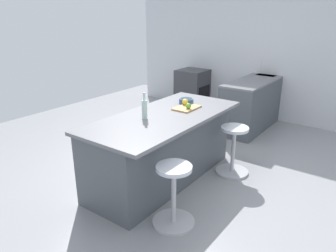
% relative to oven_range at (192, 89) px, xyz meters
% --- Properties ---
extents(ground_plane, '(7.81, 7.81, 0.00)m').
position_rel_oven_range_xyz_m(ground_plane, '(2.66, 1.43, -0.43)').
color(ground_plane, gray).
extents(interior_partition_left, '(0.12, 5.94, 2.73)m').
position_rel_oven_range_xyz_m(interior_partition_left, '(-0.35, 1.43, 0.93)').
color(interior_partition_left, silver).
rests_on(interior_partition_left, ground_plane).
extents(sink_cabinet, '(2.41, 0.60, 1.18)m').
position_rel_oven_range_xyz_m(sink_cabinet, '(-0.00, 1.55, 0.02)').
color(sink_cabinet, '#4C5156').
rests_on(sink_cabinet, ground_plane).
extents(oven_range, '(0.60, 0.61, 0.87)m').
position_rel_oven_range_xyz_m(oven_range, '(0.00, 0.00, 0.00)').
color(oven_range, '#38383D').
rests_on(oven_range, ground_plane).
extents(kitchen_island, '(2.17, 0.99, 0.88)m').
position_rel_oven_range_xyz_m(kitchen_island, '(2.96, 1.40, 0.01)').
color(kitchen_island, '#4C5156').
rests_on(kitchen_island, ground_plane).
extents(stool_by_window, '(0.44, 0.44, 0.66)m').
position_rel_oven_range_xyz_m(stool_by_window, '(2.27, 2.07, -0.12)').
color(stool_by_window, '#B7B7BC').
rests_on(stool_by_window, ground_plane).
extents(stool_middle, '(0.44, 0.44, 0.66)m').
position_rel_oven_range_xyz_m(stool_middle, '(3.64, 2.07, -0.12)').
color(stool_middle, '#B7B7BC').
rests_on(stool_middle, ground_plane).
extents(cutting_board, '(0.36, 0.24, 0.02)m').
position_rel_oven_range_xyz_m(cutting_board, '(2.57, 1.51, 0.46)').
color(cutting_board, tan).
rests_on(cutting_board, kitchen_island).
extents(apple_green, '(0.07, 0.07, 0.07)m').
position_rel_oven_range_xyz_m(apple_green, '(2.62, 1.57, 0.50)').
color(apple_green, '#609E2D').
rests_on(apple_green, cutting_board).
extents(apple_yellow, '(0.08, 0.08, 0.08)m').
position_rel_oven_range_xyz_m(apple_yellow, '(2.49, 1.44, 0.51)').
color(apple_yellow, gold).
rests_on(apple_yellow, cutting_board).
extents(water_bottle, '(0.06, 0.06, 0.31)m').
position_rel_oven_range_xyz_m(water_bottle, '(3.20, 1.34, 0.57)').
color(water_bottle, silver).
rests_on(water_bottle, kitchen_island).
extents(fruit_bowl, '(0.19, 0.19, 0.07)m').
position_rel_oven_range_xyz_m(fruit_bowl, '(2.37, 1.38, 0.49)').
color(fruit_bowl, '#334C6B').
rests_on(fruit_bowl, kitchen_island).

